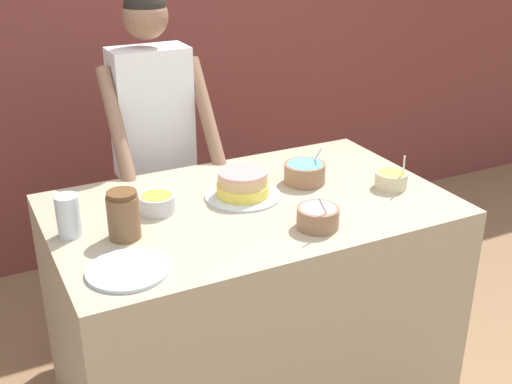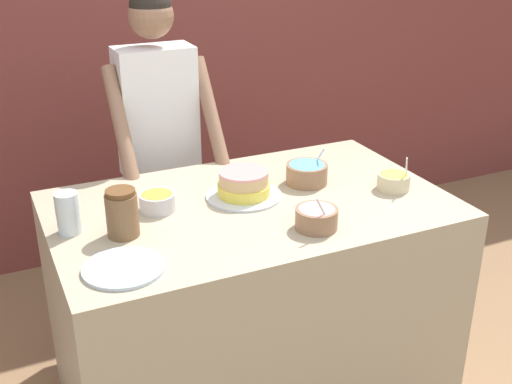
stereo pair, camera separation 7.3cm
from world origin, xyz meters
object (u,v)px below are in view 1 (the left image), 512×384
frosting_bowl_yellow (391,179)px  frosting_bowl_pink (318,217)px  person_baker (154,130)px  cake (244,186)px  stoneware_jar (123,215)px  drinking_glass (68,216)px  ceramic_plate (128,270)px  frosting_bowl_blue (305,172)px  frosting_bowl_orange (157,203)px

frosting_bowl_yellow → frosting_bowl_pink: (-0.45, -0.17, 0.01)m
person_baker → cake: 0.67m
stoneware_jar → drinking_glass: bearing=148.9°
ceramic_plate → stoneware_jar: size_ratio=1.53×
frosting_bowl_blue → frosting_bowl_orange: 0.63m
frosting_bowl_yellow → frosting_bowl_pink: bearing=-159.3°
cake → frosting_bowl_pink: bearing=-71.2°
frosting_bowl_blue → person_baker: bearing=123.9°
person_baker → stoneware_jar: bearing=-115.2°
stoneware_jar → frosting_bowl_yellow: bearing=-3.2°
frosting_bowl_blue → frosting_bowl_yellow: frosting_bowl_yellow is taller
frosting_bowl_pink → drinking_glass: drinking_glass is taller
frosting_bowl_blue → frosting_bowl_pink: (-0.17, -0.37, -0.00)m
person_baker → stoneware_jar: 0.86m
frosting_bowl_blue → stoneware_jar: stoneware_jar is taller
frosting_bowl_yellow → ceramic_plate: 1.15m
person_baker → frosting_bowl_orange: bearing=-107.6°
frosting_bowl_pink → frosting_bowl_orange: 0.60m
frosting_bowl_blue → cake: bearing=-176.6°
person_baker → frosting_bowl_pink: bearing=-75.4°
drinking_glass → ceramic_plate: 0.35m
frosting_bowl_pink → frosting_bowl_orange: (-0.46, 0.37, -0.00)m
frosting_bowl_pink → cake: bearing=108.8°
person_baker → drinking_glass: 0.86m
person_baker → cake: size_ratio=5.54×
cake → frosting_bowl_orange: cake is taller
frosting_bowl_yellow → stoneware_jar: bearing=176.8°
frosting_bowl_yellow → ceramic_plate: (-1.14, -0.17, -0.03)m
person_baker → drinking_glass: person_baker is taller
frosting_bowl_blue → frosting_bowl_yellow: (0.29, -0.20, -0.01)m
person_baker → stoneware_jar: person_baker is taller
frosting_bowl_blue → frosting_bowl_orange: size_ratio=1.25×
frosting_bowl_orange → drinking_glass: size_ratio=0.90×
frosting_bowl_orange → stoneware_jar: bearing=-138.8°
frosting_bowl_blue → frosting_bowl_orange: (-0.63, 0.00, -0.01)m
frosting_bowl_yellow → person_baker: bearing=130.5°
ceramic_plate → frosting_bowl_orange: bearing=59.1°
frosting_bowl_blue → drinking_glass: size_ratio=1.13×
cake → frosting_bowl_yellow: 0.60m
drinking_glass → frosting_bowl_orange: bearing=7.8°
frosting_bowl_blue → frosting_bowl_yellow: size_ratio=1.12×
cake → stoneware_jar: 0.52m
frosting_bowl_pink → frosting_bowl_blue: bearing=65.9°
cake → frosting_bowl_pink: frosting_bowl_pink is taller
person_baker → stoneware_jar: size_ratio=9.69×
person_baker → frosting_bowl_pink: person_baker is taller
frosting_bowl_yellow → frosting_bowl_orange: size_ratio=1.12×
frosting_bowl_yellow → frosting_bowl_blue: bearing=145.2°
cake → drinking_glass: size_ratio=2.00×
drinking_glass → person_baker: bearing=52.0°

